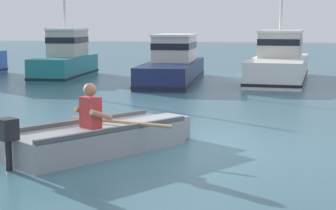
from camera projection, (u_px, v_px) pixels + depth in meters
ground_plane at (193, 148)px, 9.61m from camera, size 120.00×120.00×0.00m
rowboat_with_person at (102, 137)px, 9.25m from camera, size 2.60×3.39×1.19m
moored_boat_teal at (66, 59)px, 22.24m from camera, size 1.97×4.82×3.94m
moored_boat_navy at (173, 64)px, 20.70m from camera, size 2.27×6.72×1.79m
moored_boat_white at (280, 62)px, 21.11m from camera, size 2.31×6.75×4.83m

